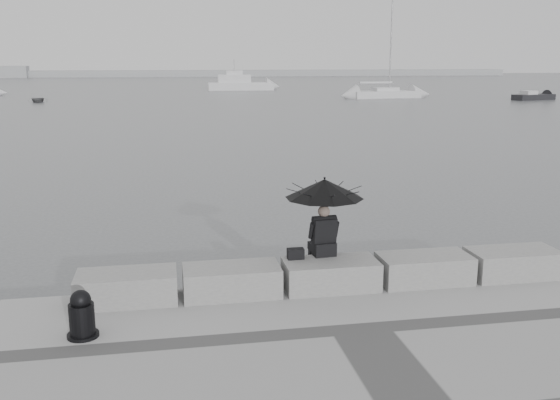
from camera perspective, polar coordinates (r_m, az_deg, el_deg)
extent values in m
plane|color=#4C4F51|center=(11.45, 4.00, -9.62)|extent=(360.00, 360.00, 0.00)
cube|color=slate|center=(10.46, -13.83, -7.77)|extent=(1.60, 0.80, 0.50)
cube|color=slate|center=(10.48, -4.44, -7.39)|extent=(1.60, 0.80, 0.50)
cube|color=slate|center=(10.77, 4.65, -6.82)|extent=(1.60, 0.80, 0.50)
cube|color=slate|center=(11.32, 13.05, -6.15)|extent=(1.60, 0.80, 0.50)
cube|color=slate|center=(12.08, 20.51, -5.44)|extent=(1.60, 0.80, 0.50)
sphere|color=#726056|center=(10.81, 4.04, -1.05)|extent=(0.21, 0.21, 0.21)
cylinder|color=black|center=(10.78, 4.06, -0.70)|extent=(0.02, 0.02, 1.00)
cone|color=black|center=(10.71, 4.08, 1.05)|extent=(1.36, 1.36, 0.33)
sphere|color=black|center=(10.67, 4.10, 2.02)|extent=(0.04, 0.04, 0.04)
cube|color=black|center=(10.74, 1.43, -4.93)|extent=(0.28, 0.16, 0.18)
cylinder|color=black|center=(9.46, -17.55, -11.70)|extent=(0.45, 0.45, 0.06)
cylinder|color=black|center=(9.37, -17.64, -10.47)|extent=(0.36, 0.36, 0.50)
sphere|color=black|center=(9.26, -17.77, -8.71)|extent=(0.29, 0.29, 0.29)
cube|color=#929497|center=(165.31, -9.63, 11.34)|extent=(180.00, 6.00, 1.60)
cube|color=silver|center=(73.79, 9.59, 9.46)|extent=(8.27, 3.31, 0.90)
cube|color=silver|center=(73.76, 9.61, 9.93)|extent=(2.98, 1.91, 0.50)
cylinder|color=gray|center=(73.72, 9.78, 14.47)|extent=(0.16, 0.16, 12.00)
cylinder|color=gray|center=(73.73, 9.62, 10.43)|extent=(4.51, 0.62, 0.10)
cube|color=silver|center=(91.41, -3.60, 10.30)|extent=(9.43, 3.31, 1.20)
cube|color=silver|center=(91.37, -3.61, 10.99)|extent=(4.76, 2.45, 1.20)
cube|color=silver|center=(91.35, -3.62, 11.56)|extent=(2.41, 1.73, 0.60)
cylinder|color=gray|center=(91.34, -3.63, 12.25)|extent=(0.08, 0.08, 1.60)
cube|color=black|center=(74.83, 22.16, 8.68)|extent=(5.35, 2.96, 0.70)
cube|color=silver|center=(74.81, 22.20, 9.06)|extent=(1.80, 1.58, 0.50)
imported|color=slate|center=(70.41, -21.28, 8.55)|extent=(3.12, 1.70, 0.50)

